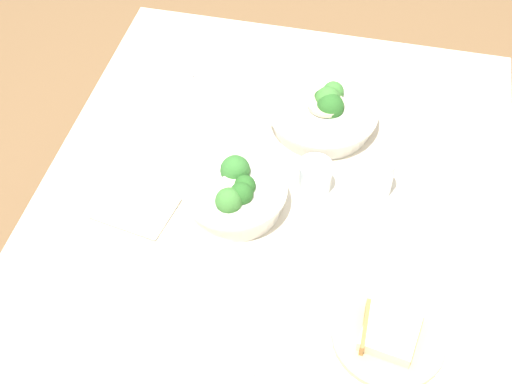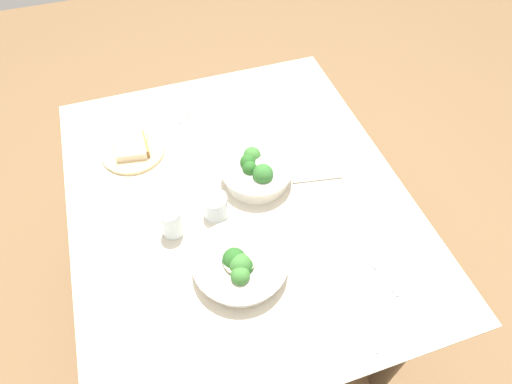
{
  "view_description": "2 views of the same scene",
  "coord_description": "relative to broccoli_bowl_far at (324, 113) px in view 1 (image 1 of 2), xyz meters",
  "views": [
    {
      "loc": [
        0.99,
        0.19,
        1.94
      ],
      "look_at": [
        -0.0,
        -0.04,
        0.76
      ],
      "focal_mm": 49.56,
      "sensor_mm": 36.0,
      "label": 1
    },
    {
      "loc": [
        -0.83,
        0.21,
        1.83
      ],
      "look_at": [
        -0.01,
        -0.06,
        0.76
      ],
      "focal_mm": 30.53,
      "sensor_mm": 36.0,
      "label": 2
    }
  ],
  "objects": [
    {
      "name": "water_glass_side",
      "position": [
        0.19,
        0.15,
        0.01
      ],
      "size": [
        0.06,
        0.06,
        0.1
      ],
      "primitive_type": "cylinder",
      "color": "silver",
      "rests_on": "dining_table"
    },
    {
      "name": "broccoli_bowl_near",
      "position": [
        0.3,
        -0.14,
        0.01
      ],
      "size": [
        0.23,
        0.23,
        0.1
      ],
      "color": "silver",
      "rests_on": "dining_table"
    },
    {
      "name": "table_knife_left",
      "position": [
        -0.22,
        -0.24,
        -0.03
      ],
      "size": [
        0.21,
        0.03,
        0.0
      ],
      "primitive_type": "cube",
      "rotation": [
        0.0,
        0.0,
        3.24
      ],
      "color": "#B7B7BC",
      "rests_on": "dining_table"
    },
    {
      "name": "ground_plane",
      "position": [
        0.26,
        -0.07,
        -0.78
      ],
      "size": [
        6.0,
        6.0,
        0.0
      ],
      "primitive_type": "plane",
      "color": "brown"
    },
    {
      "name": "dining_table",
      "position": [
        0.26,
        -0.07,
        -0.15
      ],
      "size": [
        1.24,
        1.04,
        0.75
      ],
      "color": "beige",
      "rests_on": "ground_plane"
    },
    {
      "name": "water_glass_center",
      "position": [
        0.21,
        0.01,
        0.0
      ],
      "size": [
        0.07,
        0.07,
        0.08
      ],
      "primitive_type": "cylinder",
      "color": "silver",
      "rests_on": "dining_table"
    },
    {
      "name": "fork_by_far_bowl",
      "position": [
        0.67,
        -0.01,
        -0.03
      ],
      "size": [
        0.06,
        0.09,
        0.0
      ],
      "rotation": [
        0.0,
        0.0,
        5.33
      ],
      "color": "#B7B7BC",
      "rests_on": "dining_table"
    },
    {
      "name": "broccoli_bowl_far",
      "position": [
        0.0,
        0.0,
        0.0
      ],
      "size": [
        0.26,
        0.26,
        0.1
      ],
      "color": "silver",
      "rests_on": "dining_table"
    },
    {
      "name": "bread_side_plate",
      "position": [
        0.55,
        0.21,
        -0.02
      ],
      "size": [
        0.22,
        0.22,
        0.04
      ],
      "color": "#D6B27A",
      "rests_on": "dining_table"
    },
    {
      "name": "fork_by_near_bowl",
      "position": [
        -0.16,
        -0.37,
        -0.03
      ],
      "size": [
        0.11,
        0.03,
        0.0
      ],
      "rotation": [
        0.0,
        0.0,
        3.34
      ],
      "color": "#B7B7BC",
      "rests_on": "dining_table"
    },
    {
      "name": "napkin_folded_upper",
      "position": [
        0.32,
        -0.35,
        -0.03
      ],
      "size": [
        0.21,
        0.19,
        0.01
      ],
      "primitive_type": "cube",
      "rotation": [
        0.0,
        0.0,
        -0.17
      ],
      "color": "#B1A997",
      "rests_on": "dining_table"
    }
  ]
}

